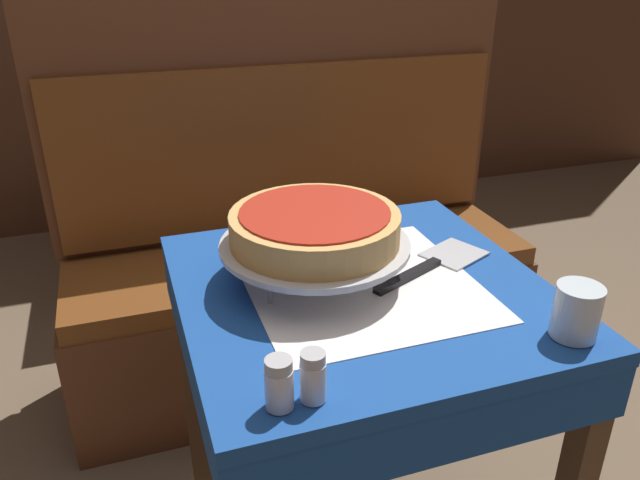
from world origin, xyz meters
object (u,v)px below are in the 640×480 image
at_px(pizza_pan_stand, 315,246).
at_px(salt_shaker, 279,384).
at_px(dining_table_front, 361,329).
at_px(water_glass_near, 577,311).
at_px(dining_table_rear, 193,126).
at_px(deep_dish_pizza, 315,226).
at_px(pizza_server, 433,264).
at_px(condiment_caddy, 189,94).
at_px(pepper_shaker, 313,377).
at_px(booth_bench, 297,272).

xyz_separation_m(pizza_pan_stand, salt_shaker, (-0.16, -0.33, -0.03)).
xyz_separation_m(dining_table_front, pizza_pan_stand, (-0.08, 0.05, 0.17)).
relative_size(dining_table_front, water_glass_near, 8.11).
distance_m(dining_table_rear, pizza_pan_stand, 1.60).
relative_size(deep_dish_pizza, pizza_server, 1.08).
bearing_deg(dining_table_front, pizza_pan_stand, 146.36).
xyz_separation_m(salt_shaker, condiment_caddy, (0.14, 1.88, -0.00)).
relative_size(dining_table_rear, salt_shaker, 10.36).
bearing_deg(salt_shaker, dining_table_front, 49.69).
xyz_separation_m(pizza_pan_stand, pizza_server, (0.24, -0.03, -0.06)).
bearing_deg(dining_table_rear, salt_shaker, -94.47).
distance_m(dining_table_front, dining_table_rear, 1.65).
xyz_separation_m(dining_table_front, dining_table_rear, (-0.09, 1.64, -0.01)).
bearing_deg(pizza_server, condiment_caddy, 99.35).
height_order(pizza_pan_stand, pepper_shaker, same).
relative_size(water_glass_near, pepper_shaker, 1.16).
relative_size(salt_shaker, pepper_shaker, 1.01).
height_order(dining_table_front, pepper_shaker, pepper_shaker).
bearing_deg(deep_dish_pizza, water_glass_near, -43.18).
distance_m(pizza_server, pepper_shaker, 0.47).
relative_size(deep_dish_pizza, condiment_caddy, 1.98).
bearing_deg(booth_bench, pizza_server, -84.34).
bearing_deg(condiment_caddy, pepper_shaker, -92.81).
height_order(deep_dish_pizza, water_glass_near, deep_dish_pizza).
height_order(dining_table_rear, booth_bench, booth_bench).
distance_m(dining_table_front, salt_shaker, 0.39).
height_order(dining_table_front, deep_dish_pizza, deep_dish_pizza).
bearing_deg(dining_table_rear, water_glass_near, -79.61).
distance_m(dining_table_front, deep_dish_pizza, 0.23).
bearing_deg(booth_bench, pizza_pan_stand, -103.61).
bearing_deg(dining_table_rear, pepper_shaker, -93.03).
relative_size(water_glass_near, condiment_caddy, 0.57).
bearing_deg(water_glass_near, dining_table_rear, 100.39).
bearing_deg(water_glass_near, booth_bench, 99.72).
distance_m(pizza_pan_stand, pepper_shaker, 0.35).
bearing_deg(pepper_shaker, water_glass_near, 1.80).
bearing_deg(water_glass_near, pizza_server, 109.25).
bearing_deg(booth_bench, dining_table_rear, 101.13).
bearing_deg(pizza_pan_stand, salt_shaker, -115.91).
relative_size(dining_table_front, pizza_server, 2.50).
relative_size(dining_table_front, salt_shaker, 9.37).
relative_size(pizza_server, salt_shaker, 3.75).
bearing_deg(dining_table_rear, condiment_caddy, -101.58).
relative_size(dining_table_front, dining_table_rear, 0.90).
bearing_deg(water_glass_near, pizza_pan_stand, 136.82).
bearing_deg(dining_table_rear, booth_bench, -78.87).
distance_m(dining_table_rear, booth_bench, 0.96).
distance_m(dining_table_rear, salt_shaker, 1.94).
relative_size(dining_table_rear, booth_bench, 0.57).
bearing_deg(dining_table_front, salt_shaker, -130.31).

